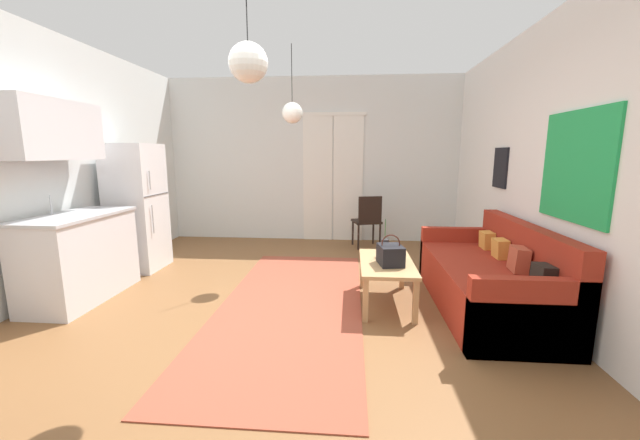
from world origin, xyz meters
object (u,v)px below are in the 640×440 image
Objects in this scene: bamboo_vase at (385,247)px; pendant_lamp_near at (248,63)px; coffee_table at (386,267)px; couch at (493,281)px; refrigerator at (137,208)px; accent_chair at (368,219)px; pendant_lamp_far at (292,113)px; handbag at (390,255)px.

bamboo_vase is 2.29m from pendant_lamp_near.
pendant_lamp_near reaches higher than coffee_table.
couch is 2.47× the size of pendant_lamp_near.
accent_chair is at bearing 23.76° from refrigerator.
pendant_lamp_far is at bearing 1.31° from refrigerator.
coffee_table is 0.26m from bamboo_vase.
pendant_lamp_near reaches higher than handbag.
pendant_lamp_near is at bearing 57.79° from accent_chair.
couch reaches higher than coffee_table.
coffee_table is 3.33m from refrigerator.
accent_chair is at bearing 92.82° from handbag.
coffee_table is at bearing -41.84° from pendant_lamp_far.
bamboo_vase is 1.99m from pendant_lamp_far.
pendant_lamp_near is (-2.13, -0.95, 1.86)m from couch.
accent_chair is 1.07× the size of pendant_lamp_near.
couch reaches higher than bamboo_vase.
handbag is 0.34× the size of pendant_lamp_far.
pendant_lamp_near is (-1.09, -1.00, 1.76)m from coffee_table.
bamboo_vase is (-1.04, 0.26, 0.25)m from couch.
pendant_lamp_far is at bearing 37.08° from accent_chair.
pendant_lamp_near reaches higher than accent_chair.
couch is 1.10m from bamboo_vase.
refrigerator is at bearing 163.50° from coffee_table.
handbag is 0.19× the size of refrigerator.
accent_chair reaches higher than coffee_table.
accent_chair is at bearing 73.07° from pendant_lamp_near.
pendant_lamp_far reaches higher than bamboo_vase.
bamboo_vase is at bearing 77.19° from accent_chair.
coffee_table is 2.30m from pendant_lamp_near.
accent_chair is (3.07, 1.35, -0.34)m from refrigerator.
accent_chair reaches higher than handbag.
handbag is 3.37m from refrigerator.
refrigerator is 1.92× the size of accent_chair.
couch is 2.31× the size of accent_chair.
coffee_table is 2.46× the size of bamboo_vase.
coffee_table is 2.20m from pendant_lamp_far.
handbag reaches higher than coffee_table.
bamboo_vase is 1.28× the size of handbag.
pendant_lamp_near is (-1.09, -1.21, 1.61)m from bamboo_vase.
handbag is at bearing 38.62° from pendant_lamp_near.
bamboo_vase is 0.43× the size of pendant_lamp_far.
handbag is 0.37× the size of accent_chair.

